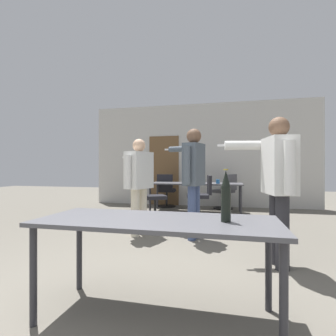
{
  "coord_description": "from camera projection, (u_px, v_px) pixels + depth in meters",
  "views": [
    {
      "loc": [
        0.79,
        -1.5,
        1.1
      ],
      "look_at": [
        -0.17,
        2.65,
        1.1
      ],
      "focal_mm": 28.0,
      "sensor_mm": 36.0,
      "label": 1
    }
  ],
  "objects": [
    {
      "name": "office_chair_far_left",
      "position": [
        166.0,
        192.0,
        7.35
      ],
      "size": [
        0.52,
        0.56,
        0.92
      ],
      "rotation": [
        0.0,
        0.0,
        0.03
      ],
      "color": "black",
      "rests_on": "ground_plane"
    },
    {
      "name": "conference_table_far",
      "position": [
        195.0,
        185.0,
        6.51
      ],
      "size": [
        2.28,
        0.8,
        0.73
      ],
      "color": "#4C4C51",
      "rests_on": "ground_plane"
    },
    {
      "name": "beer_bottle",
      "position": [
        226.0,
        197.0,
        1.82
      ],
      "size": [
        0.07,
        0.07,
        0.37
      ],
      "color": "black",
      "rests_on": "conference_table_near"
    },
    {
      "name": "office_chair_near_pushed",
      "position": [
        201.0,
        198.0,
        5.81
      ],
      "size": [
        0.59,
        0.53,
        0.94
      ],
      "rotation": [
        0.0,
        0.0,
        1.75
      ],
      "color": "black",
      "rests_on": "ground_plane"
    },
    {
      "name": "person_near_casual",
      "position": [
        138.0,
        178.0,
        4.3
      ],
      "size": [
        0.69,
        0.82,
        1.58
      ],
      "rotation": [
        0.0,
        0.0,
        1.24
      ],
      "color": "beige",
      "rests_on": "ground_plane"
    },
    {
      "name": "back_wall",
      "position": [
        200.0,
        155.0,
        7.63
      ],
      "size": [
        6.47,
        0.12,
        2.97
      ],
      "color": "beige",
      "rests_on": "ground_plane"
    },
    {
      "name": "conference_table_near",
      "position": [
        157.0,
        229.0,
        1.92
      ],
      "size": [
        1.75,
        0.7,
        0.73
      ],
      "color": "#4C4C51",
      "rests_on": "ground_plane"
    },
    {
      "name": "person_right_polo",
      "position": [
        193.0,
        172.0,
        4.06
      ],
      "size": [
        0.73,
        0.73,
        1.71
      ],
      "rotation": [
        0.0,
        0.0,
        1.29
      ],
      "color": "#3D4C75",
      "rests_on": "ground_plane"
    },
    {
      "name": "person_far_watching",
      "position": [
        278.0,
        177.0,
        2.92
      ],
      "size": [
        0.86,
        0.68,
        1.67
      ],
      "rotation": [
        0.0,
        0.0,
        1.75
      ],
      "color": "#28282D",
      "rests_on": "ground_plane"
    },
    {
      "name": "office_chair_side_rolled",
      "position": [
        152.0,
        198.0,
        5.9
      ],
      "size": [
        0.67,
        0.64,
        0.9
      ],
      "rotation": [
        0.0,
        0.0,
        5.21
      ],
      "color": "black",
      "rests_on": "ground_plane"
    },
    {
      "name": "drink_cup",
      "position": [
        218.0,
        182.0,
        6.2
      ],
      "size": [
        0.09,
        0.09,
        0.1
      ],
      "color": "#2866A3",
      "rests_on": "conference_table_far"
    },
    {
      "name": "office_chair_far_right",
      "position": [
        225.0,
        193.0,
        7.0
      ],
      "size": [
        0.69,
        0.67,
        0.93
      ],
      "rotation": [
        0.0,
        0.0,
        0.93
      ],
      "color": "black",
      "rests_on": "ground_plane"
    }
  ]
}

